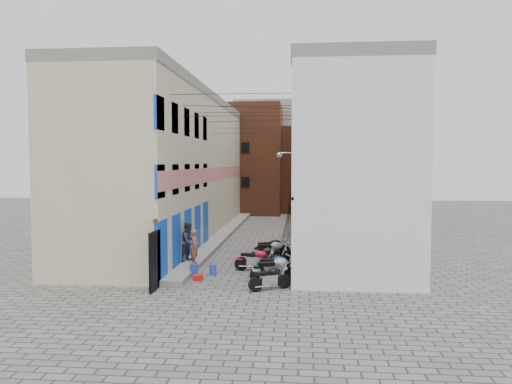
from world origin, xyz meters
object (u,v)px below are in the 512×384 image
(motorcycle_b, at_px, (275,268))
(person_a, at_px, (195,247))
(motorcycle_g, at_px, (271,247))
(person_b, at_px, (189,241))
(red_crate, at_px, (198,278))
(water_jug_far, at_px, (213,270))
(motorcycle_e, at_px, (270,256))
(motorcycle_d, at_px, (256,259))
(motorcycle_a, at_px, (270,277))
(motorcycle_f, at_px, (272,250))
(water_jug_near, at_px, (194,270))
(motorcycle_c, at_px, (275,265))

(motorcycle_b, distance_m, person_a, 4.23)
(motorcycle_g, height_order, person_a, person_a)
(person_b, height_order, red_crate, person_b)
(motorcycle_b, xyz_separation_m, person_b, (-4.07, 2.78, 0.55))
(motorcycle_g, distance_m, person_a, 4.38)
(water_jug_far, bearing_deg, motorcycle_e, 37.62)
(motorcycle_d, xyz_separation_m, water_jug_far, (-1.72, -0.95, -0.32))
(motorcycle_a, relative_size, motorcycle_f, 0.85)
(person_b, bearing_deg, person_a, -122.31)
(motorcycle_b, bearing_deg, water_jug_near, -122.06)
(motorcycle_d, distance_m, person_a, 2.74)
(motorcycle_e, distance_m, motorcycle_g, 2.14)
(person_a, bearing_deg, water_jug_far, -137.04)
(motorcycle_g, bearing_deg, motorcycle_a, -19.02)
(water_jug_near, relative_size, water_jug_far, 1.18)
(motorcycle_f, height_order, water_jug_near, motorcycle_f)
(motorcycle_f, relative_size, red_crate, 5.53)
(motorcycle_f, bearing_deg, motorcycle_e, -7.25)
(motorcycle_a, bearing_deg, person_b, -164.19)
(motorcycle_c, bearing_deg, person_a, -110.46)
(motorcycle_a, distance_m, water_jug_near, 3.78)
(motorcycle_a, bearing_deg, red_crate, -142.32)
(motorcycle_a, height_order, water_jug_near, motorcycle_a)
(red_crate, bearing_deg, motorcycle_c, 15.13)
(motorcycle_b, height_order, water_jug_far, motorcycle_b)
(motorcycle_f, bearing_deg, motorcycle_a, -4.11)
(motorcycle_d, xyz_separation_m, motorcycle_f, (0.59, 2.00, 0.04))
(motorcycle_c, relative_size, person_b, 1.03)
(motorcycle_f, height_order, person_a, person_a)
(red_crate, bearing_deg, motorcycle_f, 55.02)
(motorcycle_d, xyz_separation_m, person_a, (-2.70, -0.00, 0.47))
(motorcycle_b, xyz_separation_m, water_jug_near, (-3.42, 0.78, -0.33))
(motorcycle_a, relative_size, motorcycle_d, 0.91)
(motorcycle_g, height_order, water_jug_far, motorcycle_g)
(motorcycle_f, bearing_deg, person_a, -65.35)
(motorcycle_g, relative_size, person_a, 1.26)
(motorcycle_e, bearing_deg, motorcycle_g, 170.62)
(water_jug_near, relative_size, red_crate, 1.47)
(motorcycle_f, distance_m, person_b, 3.96)
(motorcycle_d, height_order, person_b, person_b)
(person_b, xyz_separation_m, red_crate, (0.96, -2.63, -1.03))
(person_a, relative_size, person_b, 0.87)
(motorcycle_e, relative_size, water_jug_far, 3.98)
(motorcycle_e, relative_size, motorcycle_f, 0.90)
(motorcycle_f, bearing_deg, motorcycle_g, 178.63)
(motorcycle_e, bearing_deg, motorcycle_d, -46.53)
(motorcycle_b, relative_size, motorcycle_d, 1.09)
(motorcycle_e, distance_m, red_crate, 3.90)
(water_jug_near, bearing_deg, person_b, 108.19)
(motorcycle_a, bearing_deg, motorcycle_e, 153.84)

